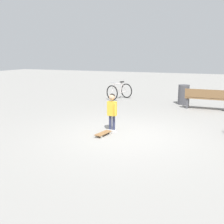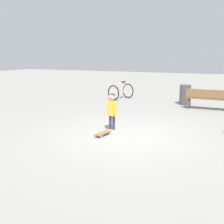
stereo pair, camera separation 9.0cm
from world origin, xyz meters
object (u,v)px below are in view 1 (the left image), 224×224
(skateboard, at_px, (103,133))
(street_bench, at_px, (206,99))
(child_person, at_px, (112,108))
(bicycle_near, at_px, (119,91))
(trash_bin, at_px, (184,95))

(skateboard, relative_size, street_bench, 0.38)
(child_person, height_order, skateboard, child_person)
(child_person, xyz_separation_m, skateboard, (-0.05, -0.46, -0.60))
(bicycle_near, bearing_deg, street_bench, -13.64)
(child_person, height_order, trash_bin, child_person)
(child_person, relative_size, street_bench, 0.66)
(child_person, xyz_separation_m, bicycle_near, (-1.83, 5.20, -0.28))
(bicycle_near, bearing_deg, skateboard, -72.57)
(skateboard, xyz_separation_m, street_bench, (2.23, 4.69, 0.36))
(skateboard, height_order, trash_bin, trash_bin)
(street_bench, bearing_deg, trash_bin, 141.87)
(skateboard, distance_m, trash_bin, 5.61)
(child_person, relative_size, skateboard, 1.76)
(street_bench, bearing_deg, child_person, -117.26)
(skateboard, height_order, bicycle_near, bicycle_near)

